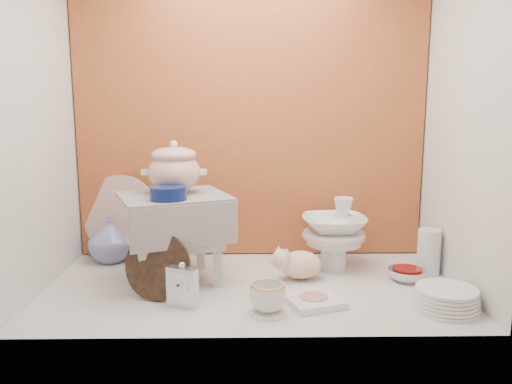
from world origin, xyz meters
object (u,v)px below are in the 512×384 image
at_px(step_stool, 175,238).
at_px(dinner_plate_stack, 446,299).
at_px(plush_pig, 301,264).
at_px(blue_white_vase, 110,240).
at_px(gold_rim_teacup, 268,297).
at_px(floral_platter, 121,217).
at_px(mantel_clock, 182,285).
at_px(soup_tureen, 174,167).
at_px(crystal_bowl, 407,275).
at_px(porcelain_tower, 334,233).

distance_m(step_stool, dinner_plate_stack, 1.17).
xyz_separation_m(plush_pig, dinner_plate_stack, (0.54, -0.35, -0.03)).
distance_m(step_stool, blue_white_vase, 0.49).
height_order(step_stool, gold_rim_teacup, step_stool).
relative_size(floral_platter, mantel_clock, 2.42).
distance_m(mantel_clock, dinner_plate_stack, 1.04).
height_order(step_stool, mantel_clock, step_stool).
bearing_deg(soup_tureen, crystal_bowl, -3.37).
xyz_separation_m(mantel_clock, porcelain_tower, (0.68, 0.47, 0.09)).
relative_size(soup_tureen, blue_white_vase, 1.21).
relative_size(blue_white_vase, porcelain_tower, 0.65).
distance_m(gold_rim_teacup, crystal_bowl, 0.74).
relative_size(mantel_clock, gold_rim_teacup, 1.31).
bearing_deg(floral_platter, blue_white_vase, -135.56).
xyz_separation_m(floral_platter, blue_white_vase, (-0.05, -0.05, -0.10)).
bearing_deg(step_stool, soup_tureen, 69.11).
xyz_separation_m(floral_platter, dinner_plate_stack, (1.43, -0.69, -0.17)).
relative_size(step_stool, crystal_bowl, 2.62).
xyz_separation_m(step_stool, soup_tureen, (-0.00, 0.05, 0.32)).
bearing_deg(blue_white_vase, soup_tureen, -33.58).
relative_size(blue_white_vase, crystal_bowl, 1.31).
height_order(soup_tureen, dinner_plate_stack, soup_tureen).
xyz_separation_m(floral_platter, gold_rim_teacup, (0.73, -0.71, -0.15)).
bearing_deg(step_stool, blue_white_vase, 119.72).
xyz_separation_m(gold_rim_teacup, porcelain_tower, (0.34, 0.54, 0.11)).
relative_size(floral_platter, porcelain_tower, 1.24).
height_order(mantel_clock, plush_pig, mantel_clock).
height_order(step_stool, porcelain_tower, step_stool).
bearing_deg(blue_white_vase, mantel_clock, -53.39).
bearing_deg(crystal_bowl, gold_rim_teacup, -151.29).
xyz_separation_m(blue_white_vase, porcelain_tower, (1.12, -0.13, 0.06)).
bearing_deg(porcelain_tower, dinner_plate_stack, -55.13).
relative_size(mantel_clock, plush_pig, 0.75).
bearing_deg(gold_rim_teacup, mantel_clock, 168.18).
distance_m(blue_white_vase, gold_rim_teacup, 1.03).
distance_m(blue_white_vase, crystal_bowl, 1.46).
relative_size(blue_white_vase, plush_pig, 0.95).
distance_m(soup_tureen, dinner_plate_stack, 1.27).
height_order(floral_platter, porcelain_tower, floral_platter).
bearing_deg(crystal_bowl, floral_platter, 165.51).
bearing_deg(step_stool, mantel_clock, -98.62).
xyz_separation_m(gold_rim_teacup, dinner_plate_stack, (0.70, 0.02, -0.02)).
xyz_separation_m(step_stool, blue_white_vase, (-0.37, 0.30, -0.09)).
height_order(blue_white_vase, mantel_clock, blue_white_vase).
bearing_deg(mantel_clock, blue_white_vase, 150.76).
distance_m(plush_pig, dinner_plate_stack, 0.64).
height_order(plush_pig, dinner_plate_stack, plush_pig).
xyz_separation_m(soup_tureen, gold_rim_teacup, (0.40, -0.42, -0.45)).
bearing_deg(crystal_bowl, plush_pig, 177.29).
bearing_deg(gold_rim_teacup, soup_tureen, 134.09).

